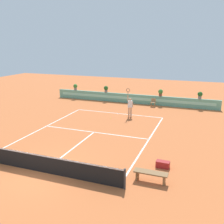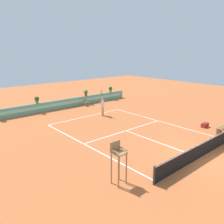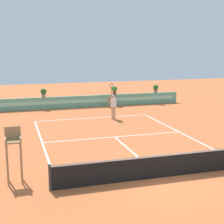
% 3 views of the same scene
% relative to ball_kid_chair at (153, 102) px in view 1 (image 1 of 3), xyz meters
% --- Properties ---
extents(ground_plane, '(60.00, 60.00, 0.00)m').
position_rel_ball_kid_chair_xyz_m(ground_plane, '(-2.49, -9.66, -0.48)').
color(ground_plane, '#BC6033').
extents(court_lines, '(8.32, 11.94, 0.01)m').
position_rel_ball_kid_chair_xyz_m(court_lines, '(-2.49, -8.94, -0.47)').
color(court_lines, white).
rests_on(court_lines, ground).
extents(net, '(8.92, 0.10, 1.00)m').
position_rel_ball_kid_chair_xyz_m(net, '(-2.49, -15.66, 0.03)').
color(net, '#333333').
rests_on(net, ground).
extents(back_wall_barrier, '(18.00, 0.21, 1.00)m').
position_rel_ball_kid_chair_xyz_m(back_wall_barrier, '(-2.49, 0.73, 0.02)').
color(back_wall_barrier, '#60A88E').
rests_on(back_wall_barrier, ground).
extents(ball_kid_chair, '(0.44, 0.44, 0.85)m').
position_rel_ball_kid_chair_xyz_m(ball_kid_chair, '(0.00, 0.00, 0.00)').
color(ball_kid_chair, '#99754C').
rests_on(ball_kid_chair, ground).
extents(bench_courtside, '(1.60, 0.44, 0.51)m').
position_rel_ball_kid_chair_xyz_m(bench_courtside, '(2.88, -14.64, -0.10)').
color(bench_courtside, brown).
rests_on(bench_courtside, ground).
extents(gear_bag, '(0.71, 0.38, 0.36)m').
position_rel_ball_kid_chair_xyz_m(gear_bag, '(3.18, -13.00, -0.30)').
color(gear_bag, maroon).
rests_on(gear_bag, ground).
extents(tennis_player, '(0.57, 0.35, 2.58)m').
position_rel_ball_kid_chair_xyz_m(tennis_player, '(-1.14, -4.58, 0.57)').
color(tennis_player, tan).
rests_on(tennis_player, ground).
extents(tennis_ball_near_baseline, '(0.07, 0.07, 0.07)m').
position_rel_ball_kid_chair_xyz_m(tennis_ball_near_baseline, '(-2.60, -5.49, -0.44)').
color(tennis_ball_near_baseline, '#CCE033').
rests_on(tennis_ball_near_baseline, ground).
extents(potted_plant_right, '(0.48, 0.48, 0.72)m').
position_rel_ball_kid_chair_xyz_m(potted_plant_right, '(0.58, 0.73, 0.93)').
color(potted_plant_right, brown).
rests_on(potted_plant_right, back_wall_barrier).
extents(potted_plant_far_right, '(0.48, 0.48, 0.72)m').
position_rel_ball_kid_chair_xyz_m(potted_plant_far_right, '(4.47, 0.73, 0.93)').
color(potted_plant_far_right, gray).
rests_on(potted_plant_far_right, back_wall_barrier).
extents(potted_plant_far_left, '(0.48, 0.48, 0.72)m').
position_rel_ball_kid_chair_xyz_m(potted_plant_far_left, '(-9.38, 0.73, 0.93)').
color(potted_plant_far_left, gray).
rests_on(potted_plant_far_left, back_wall_barrier).
extents(potted_plant_left, '(0.48, 0.48, 0.72)m').
position_rel_ball_kid_chair_xyz_m(potted_plant_left, '(-5.52, 0.73, 0.93)').
color(potted_plant_left, gray).
rests_on(potted_plant_left, back_wall_barrier).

